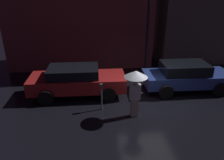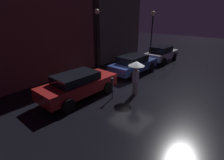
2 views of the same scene
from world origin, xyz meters
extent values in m
plane|color=black|center=(0.00, 0.00, 0.00)|extent=(60.00, 60.00, 0.00)
cube|color=maroon|center=(-3.16, 1.52, 0.68)|extent=(4.62, 1.83, 0.66)
cube|color=black|center=(-3.35, 1.52, 1.23)|extent=(2.42, 1.57, 0.45)
cylinder|color=black|center=(-1.75, 2.37, 0.35)|extent=(0.69, 0.22, 0.69)
cylinder|color=black|center=(-1.75, 0.67, 0.35)|extent=(0.69, 0.22, 0.69)
cylinder|color=black|center=(-4.58, 2.37, 0.35)|extent=(0.69, 0.22, 0.69)
cylinder|color=black|center=(-4.58, 0.67, 0.35)|extent=(0.69, 0.22, 0.69)
cube|color=navy|center=(2.33, 1.47, 0.64)|extent=(4.39, 1.83, 0.59)
cube|color=black|center=(2.16, 1.47, 1.20)|extent=(2.30, 1.56, 0.52)
cylinder|color=black|center=(3.68, 2.31, 0.35)|extent=(0.70, 0.22, 0.70)
cylinder|color=black|center=(3.68, 0.63, 0.35)|extent=(0.70, 0.22, 0.70)
cylinder|color=black|center=(0.99, 2.31, 0.35)|extent=(0.70, 0.22, 0.70)
cylinder|color=black|center=(0.99, 0.63, 0.35)|extent=(0.70, 0.22, 0.70)
cube|color=beige|center=(-0.82, -0.70, 0.39)|extent=(0.29, 0.20, 0.78)
cube|color=white|center=(-0.82, -0.70, 1.11)|extent=(0.43, 0.20, 0.65)
sphere|color=tan|center=(-0.82, -0.70, 1.54)|extent=(0.21, 0.21, 0.21)
cylinder|color=black|center=(-0.82, -0.70, 1.36)|extent=(0.02, 0.02, 0.77)
cone|color=silver|center=(-0.82, -0.70, 1.87)|extent=(0.92, 0.92, 0.25)
cube|color=black|center=(-0.58, -0.70, 0.94)|extent=(0.16, 0.10, 0.22)
cylinder|color=#4C5154|center=(-2.12, -0.03, 0.50)|extent=(0.06, 0.06, 1.00)
cube|color=#4C5154|center=(-2.12, -0.03, 1.11)|extent=(0.12, 0.10, 0.22)
cylinder|color=black|center=(0.77, 3.80, 2.20)|extent=(0.14, 0.14, 4.40)
camera|label=1|loc=(-2.59, -8.31, 4.94)|focal=35.00mm
camera|label=2|loc=(-8.91, -5.64, 4.50)|focal=28.00mm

